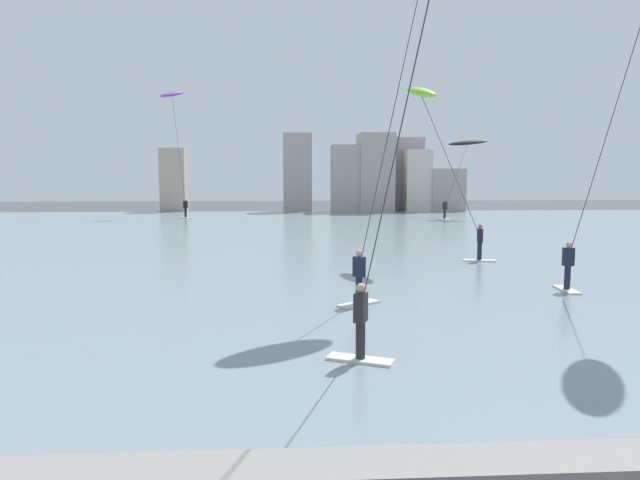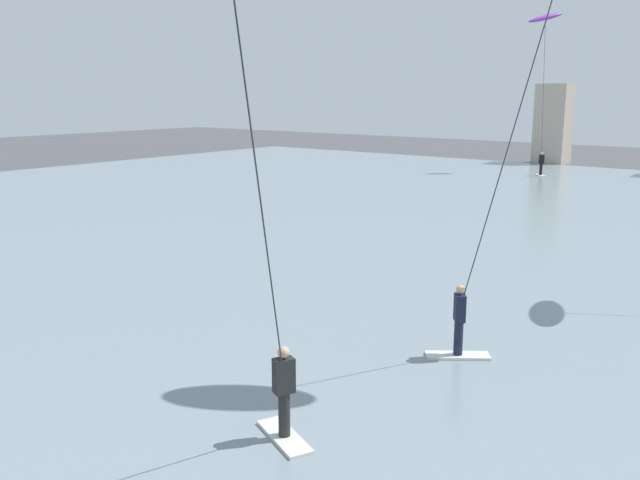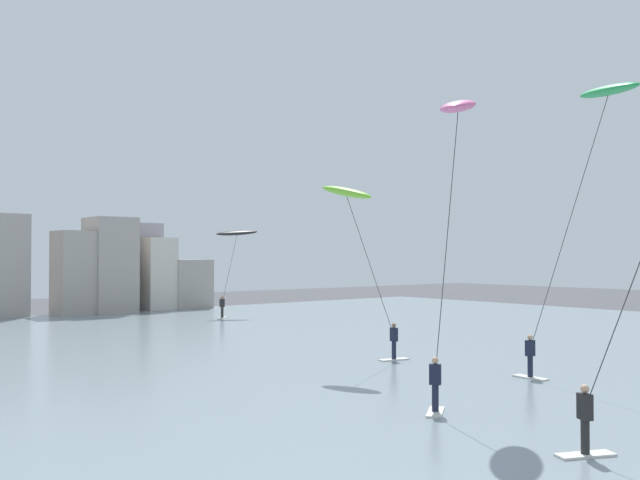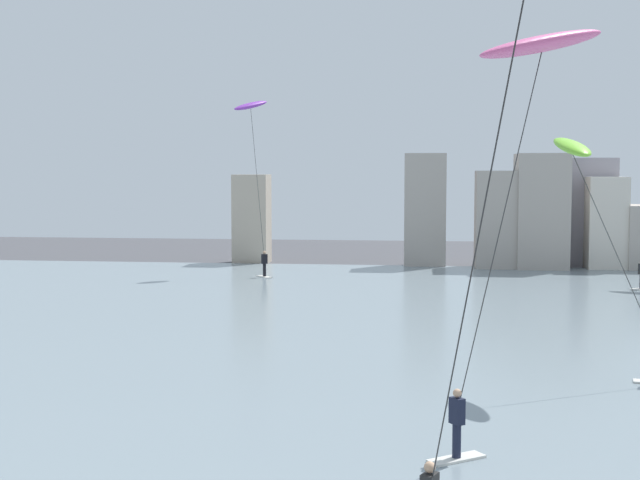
{
  "view_description": "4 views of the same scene",
  "coord_description": "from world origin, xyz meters",
  "px_view_note": "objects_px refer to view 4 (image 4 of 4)",
  "views": [
    {
      "loc": [
        -1.43,
        -1.68,
        4.01
      ],
      "look_at": [
        -0.51,
        13.51,
        2.22
      ],
      "focal_mm": 32.38,
      "sensor_mm": 36.0,
      "label": 1
    },
    {
      "loc": [
        7.12,
        1.91,
        5.85
      ],
      "look_at": [
        -0.56,
        11.72,
        3.14
      ],
      "focal_mm": 38.47,
      "sensor_mm": 36.0,
      "label": 2
    },
    {
      "loc": [
        -14.76,
        1.26,
        4.72
      ],
      "look_at": [
        -2.69,
        16.17,
        5.17
      ],
      "focal_mm": 38.86,
      "sensor_mm": 36.0,
      "label": 3
    },
    {
      "loc": [
        0.05,
        -4.79,
        6.65
      ],
      "look_at": [
        -2.49,
        15.76,
        5.04
      ],
      "focal_mm": 49.37,
      "sensor_mm": 36.0,
      "label": 4
    }
  ],
  "objects_px": {
    "kitesurfer_lime": "(583,176)",
    "kitesurfer_pink": "(535,75)",
    "kitesurfer_orange": "(513,50)",
    "kitesurfer_purple": "(253,128)"
  },
  "relations": [
    {
      "from": "kitesurfer_pink",
      "to": "kitesurfer_purple",
      "type": "height_order",
      "value": "kitesurfer_purple"
    },
    {
      "from": "kitesurfer_orange",
      "to": "kitesurfer_purple",
      "type": "relative_size",
      "value": 0.86
    },
    {
      "from": "kitesurfer_orange",
      "to": "kitesurfer_purple",
      "type": "distance_m",
      "value": 44.89
    },
    {
      "from": "kitesurfer_lime",
      "to": "kitesurfer_pink",
      "type": "height_order",
      "value": "kitesurfer_pink"
    },
    {
      "from": "kitesurfer_orange",
      "to": "kitesurfer_pink",
      "type": "xyz_separation_m",
      "value": [
        1.22,
        7.89,
        0.5
      ]
    },
    {
      "from": "kitesurfer_pink",
      "to": "kitesurfer_purple",
      "type": "bearing_deg",
      "value": 111.05
    },
    {
      "from": "kitesurfer_lime",
      "to": "kitesurfer_purple",
      "type": "xyz_separation_m",
      "value": [
        -15.95,
        27.64,
        2.93
      ]
    },
    {
      "from": "kitesurfer_pink",
      "to": "kitesurfer_orange",
      "type": "bearing_deg",
      "value": -98.76
    },
    {
      "from": "kitesurfer_pink",
      "to": "kitesurfer_purple",
      "type": "distance_m",
      "value": 37.78
    },
    {
      "from": "kitesurfer_orange",
      "to": "kitesurfer_pink",
      "type": "relative_size",
      "value": 0.98
    }
  ]
}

